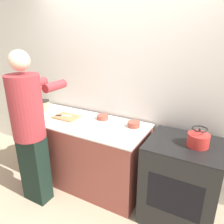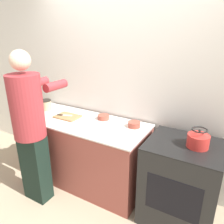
{
  "view_description": "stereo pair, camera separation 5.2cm",
  "coord_description": "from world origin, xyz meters",
  "px_view_note": "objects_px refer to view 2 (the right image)",
  "views": [
    {
      "loc": [
        1.18,
        -1.7,
        1.96
      ],
      "look_at": [
        0.11,
        0.24,
        1.13
      ],
      "focal_mm": 35.0,
      "sensor_mm": 36.0,
      "label": 1
    },
    {
      "loc": [
        1.22,
        -1.68,
        1.96
      ],
      "look_at": [
        0.11,
        0.24,
        1.13
      ],
      "focal_mm": 35.0,
      "sensor_mm": 36.0,
      "label": 2
    }
  ],
  "objects_px": {
    "oven": "(180,183)",
    "kettle": "(198,139)",
    "person": "(30,125)",
    "cutting_board": "(68,117)",
    "knife": "(64,115)",
    "canister_jar": "(46,105)",
    "bowl_prep": "(103,117)"
  },
  "relations": [
    {
      "from": "oven",
      "to": "bowl_prep",
      "type": "relative_size",
      "value": 6.13
    },
    {
      "from": "knife",
      "to": "canister_jar",
      "type": "bearing_deg",
      "value": 148.66
    },
    {
      "from": "knife",
      "to": "canister_jar",
      "type": "relative_size",
      "value": 1.28
    },
    {
      "from": "person",
      "to": "cutting_board",
      "type": "distance_m",
      "value": 0.57
    },
    {
      "from": "cutting_board",
      "to": "knife",
      "type": "bearing_deg",
      "value": -171.03
    },
    {
      "from": "oven",
      "to": "person",
      "type": "xyz_separation_m",
      "value": [
        -1.58,
        -0.52,
        0.51
      ]
    },
    {
      "from": "cutting_board",
      "to": "knife",
      "type": "distance_m",
      "value": 0.05
    },
    {
      "from": "person",
      "to": "knife",
      "type": "distance_m",
      "value": 0.56
    },
    {
      "from": "oven",
      "to": "cutting_board",
      "type": "relative_size",
      "value": 2.84
    },
    {
      "from": "cutting_board",
      "to": "bowl_prep",
      "type": "height_order",
      "value": "bowl_prep"
    },
    {
      "from": "kettle",
      "to": "canister_jar",
      "type": "bearing_deg",
      "value": 177.01
    },
    {
      "from": "person",
      "to": "bowl_prep",
      "type": "distance_m",
      "value": 0.9
    },
    {
      "from": "person",
      "to": "canister_jar",
      "type": "xyz_separation_m",
      "value": [
        -0.43,
        0.64,
        -0.02
      ]
    },
    {
      "from": "oven",
      "to": "cutting_board",
      "type": "bearing_deg",
      "value": 178.41
    },
    {
      "from": "kettle",
      "to": "knife",
      "type": "bearing_deg",
      "value": 178.95
    },
    {
      "from": "cutting_board",
      "to": "person",
      "type": "bearing_deg",
      "value": -94.17
    },
    {
      "from": "person",
      "to": "knife",
      "type": "bearing_deg",
      "value": 91.16
    },
    {
      "from": "person",
      "to": "kettle",
      "type": "relative_size",
      "value": 8.7
    },
    {
      "from": "canister_jar",
      "to": "knife",
      "type": "bearing_deg",
      "value": -10.79
    },
    {
      "from": "knife",
      "to": "cutting_board",
      "type": "bearing_deg",
      "value": -11.57
    },
    {
      "from": "oven",
      "to": "canister_jar",
      "type": "xyz_separation_m",
      "value": [
        -2.0,
        0.11,
        0.49
      ]
    },
    {
      "from": "kettle",
      "to": "canister_jar",
      "type": "distance_m",
      "value": 2.11
    },
    {
      "from": "oven",
      "to": "kettle",
      "type": "distance_m",
      "value": 0.55
    },
    {
      "from": "person",
      "to": "knife",
      "type": "relative_size",
      "value": 8.65
    },
    {
      "from": "knife",
      "to": "kettle",
      "type": "xyz_separation_m",
      "value": [
        1.7,
        -0.03,
        0.1
      ]
    },
    {
      "from": "bowl_prep",
      "to": "canister_jar",
      "type": "height_order",
      "value": "canister_jar"
    },
    {
      "from": "bowl_prep",
      "to": "knife",
      "type": "bearing_deg",
      "value": -159.51
    },
    {
      "from": "cutting_board",
      "to": "kettle",
      "type": "height_order",
      "value": "kettle"
    },
    {
      "from": "canister_jar",
      "to": "person",
      "type": "bearing_deg",
      "value": -56.28
    },
    {
      "from": "oven",
      "to": "canister_jar",
      "type": "relative_size",
      "value": 5.67
    },
    {
      "from": "kettle",
      "to": "oven",
      "type": "bearing_deg",
      "value": -178.34
    },
    {
      "from": "knife",
      "to": "bowl_prep",
      "type": "bearing_deg",
      "value": -0.05
    }
  ]
}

